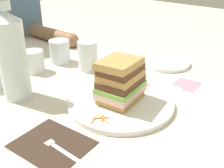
{
  "coord_description": "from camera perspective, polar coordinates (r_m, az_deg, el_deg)",
  "views": [
    {
      "loc": [
        -0.53,
        -0.41,
        0.39
      ],
      "look_at": [
        -0.01,
        0.01,
        0.05
      ],
      "focal_mm": 43.4,
      "sensor_mm": 36.0,
      "label": 1
    }
  ],
  "objects": [
    {
      "name": "ground_plane",
      "position": [
        0.77,
        0.93,
        -3.43
      ],
      "size": [
        3.0,
        3.0,
        0.0
      ],
      "primitive_type": "plane",
      "color": "beige"
    },
    {
      "name": "empty_tumbler_0",
      "position": [
        1.04,
        -10.96,
        6.76
      ],
      "size": [
        0.08,
        0.08,
        0.09
      ],
      "primitive_type": "cylinder",
      "color": "silver",
      "rests_on": "ground_plane"
    },
    {
      "name": "carrot_shred_6",
      "position": [
        0.84,
        6.87,
        0.08
      ],
      "size": [
        0.0,
        0.03,
        0.0
      ],
      "primitive_type": "cylinder",
      "rotation": [
        0.0,
        1.57,
        1.6
      ],
      "color": "orange",
      "rests_on": "main_plate"
    },
    {
      "name": "carrot_shred_7",
      "position": [
        0.83,
        4.13,
        -0.27
      ],
      "size": [
        0.0,
        0.02,
        0.0
      ],
      "primitive_type": "cylinder",
      "rotation": [
        0.0,
        1.57,
        4.69
      ],
      "color": "orange",
      "rests_on": "main_plate"
    },
    {
      "name": "knife",
      "position": [
        0.89,
        9.06,
        0.62
      ],
      "size": [
        0.02,
        0.2,
        0.0
      ],
      "color": "silver",
      "rests_on": "ground_plane"
    },
    {
      "name": "carrot_shred_2",
      "position": [
        0.66,
        -3.86,
        -7.54
      ],
      "size": [
        0.03,
        0.01,
        0.0
      ],
      "primitive_type": "cylinder",
      "rotation": [
        0.0,
        1.57,
        3.46
      ],
      "color": "orange",
      "rests_on": "main_plate"
    },
    {
      "name": "carrot_shred_0",
      "position": [
        0.66,
        -1.52,
        -7.58
      ],
      "size": [
        0.02,
        0.03,
        0.0
      ],
      "primitive_type": "cylinder",
      "rotation": [
        0.0,
        1.57,
        4.33
      ],
      "color": "orange",
      "rests_on": "main_plate"
    },
    {
      "name": "carrot_shred_12",
      "position": [
        0.81,
        5.79,
        -1.0
      ],
      "size": [
        0.02,
        0.02,
        0.0
      ],
      "primitive_type": "cylinder",
      "rotation": [
        0.0,
        1.57,
        2.52
      ],
      "color": "orange",
      "rests_on": "main_plate"
    },
    {
      "name": "main_plate",
      "position": [
        0.75,
        1.79,
        -3.86
      ],
      "size": [
        0.29,
        0.29,
        0.01
      ],
      "primitive_type": "cylinder",
      "color": "white",
      "rests_on": "ground_plane"
    },
    {
      "name": "carrot_shred_11",
      "position": [
        0.82,
        6.84,
        -0.69
      ],
      "size": [
        0.02,
        0.03,
        0.0
      ],
      "primitive_type": "cylinder",
      "rotation": [
        0.0,
        1.57,
        3.97
      ],
      "color": "orange",
      "rests_on": "main_plate"
    },
    {
      "name": "carrot_shred_14",
      "position": [
        0.82,
        5.43,
        -0.48
      ],
      "size": [
        0.02,
        0.03,
        0.0
      ],
      "primitive_type": "cylinder",
      "rotation": [
        0.0,
        1.57,
        5.27
      ],
      "color": "orange",
      "rests_on": "main_plate"
    },
    {
      "name": "juice_glass",
      "position": [
        0.96,
        -5.13,
        5.67
      ],
      "size": [
        0.07,
        0.07,
        0.1
      ],
      "color": "white",
      "rests_on": "ground_plane"
    },
    {
      "name": "carrot_shred_3",
      "position": [
        0.68,
        -2.76,
        -6.45
      ],
      "size": [
        0.01,
        0.03,
        0.0
      ],
      "primitive_type": "cylinder",
      "rotation": [
        0.0,
        1.57,
        1.19
      ],
      "color": "orange",
      "rests_on": "main_plate"
    },
    {
      "name": "carrot_shred_1",
      "position": [
        0.67,
        -2.02,
        -7.15
      ],
      "size": [
        0.02,
        0.02,
        0.0
      ],
      "primitive_type": "cylinder",
      "rotation": [
        0.0,
        1.57,
        3.8
      ],
      "color": "orange",
      "rests_on": "main_plate"
    },
    {
      "name": "carrot_shred_5",
      "position": [
        0.67,
        -2.72,
        -7.16
      ],
      "size": [
        0.03,
        0.02,
        0.0
      ],
      "primitive_type": "cylinder",
      "rotation": [
        0.0,
        1.57,
        5.61
      ],
      "color": "orange",
      "rests_on": "main_plate"
    },
    {
      "name": "carrot_shred_10",
      "position": [
        0.83,
        5.02,
        -0.06
      ],
      "size": [
        0.03,
        0.01,
        0.0
      ],
      "primitive_type": "cylinder",
      "rotation": [
        0.0,
        1.57,
        3.33
      ],
      "color": "orange",
      "rests_on": "main_plate"
    },
    {
      "name": "empty_tumbler_1",
      "position": [
        0.98,
        -16.07,
        4.63
      ],
      "size": [
        0.07,
        0.07,
        0.08
      ],
      "primitive_type": "cylinder",
      "color": "silver",
      "rests_on": "ground_plane"
    },
    {
      "name": "fork",
      "position": [
        0.61,
        -11.16,
        -12.95
      ],
      "size": [
        0.02,
        0.17,
        0.0
      ],
      "color": "silver",
      "rests_on": "napkin_dark"
    },
    {
      "name": "carrot_shred_13",
      "position": [
        0.84,
        5.14,
        0.3
      ],
      "size": [
        0.03,
        0.01,
        0.0
      ],
      "primitive_type": "cylinder",
      "rotation": [
        0.0,
        1.57,
        3.54
      ],
      "color": "orange",
      "rests_on": "main_plate"
    },
    {
      "name": "napkin_pink",
      "position": [
        0.89,
        15.37,
        -0.08
      ],
      "size": [
        0.08,
        0.08,
        0.0
      ],
      "primitive_type": "cube",
      "rotation": [
        0.0,
        0.0,
        0.06
      ],
      "color": "pink",
      "rests_on": "ground_plane"
    },
    {
      "name": "napkin_dark",
      "position": [
        0.63,
        -12.48,
        -12.26
      ],
      "size": [
        0.14,
        0.17,
        0.0
      ],
      "primitive_type": "cube",
      "rotation": [
        0.0,
        0.0,
        0.06
      ],
      "color": "#38281E",
      "rests_on": "ground_plane"
    },
    {
      "name": "carrot_shred_8",
      "position": [
        0.82,
        5.66,
        -0.42
      ],
      "size": [
        0.02,
        0.0,
        0.0
      ],
      "primitive_type": "cylinder",
      "rotation": [
        0.0,
        1.57,
        0.04
      ],
      "color": "orange",
      "rests_on": "main_plate"
    },
    {
      "name": "sandwich",
      "position": [
        0.72,
        1.81,
        0.64
      ],
      "size": [
        0.14,
        0.11,
        0.12
      ],
      "color": "tan",
      "rests_on": "main_plate"
    },
    {
      "name": "side_plate",
      "position": [
        1.04,
        11.24,
        4.54
      ],
      "size": [
        0.18,
        0.18,
        0.01
      ],
      "primitive_type": "cylinder",
      "color": "white",
      "rests_on": "ground_plane"
    },
    {
      "name": "carrot_shred_4",
      "position": [
        0.67,
        -1.29,
        -7.11
      ],
      "size": [
        0.02,
        0.02,
        0.0
      ],
      "primitive_type": "cylinder",
      "rotation": [
        0.0,
        1.57,
        2.31
      ],
      "color": "orange",
      "rests_on": "main_plate"
    },
    {
      "name": "water_bottle",
      "position": [
        0.79,
        -20.31,
        5.75
      ],
      "size": [
        0.08,
        0.08,
        0.29
      ],
      "color": "silver",
      "rests_on": "ground_plane"
    },
    {
      "name": "carrot_shred_9",
      "position": [
        0.84,
        4.51,
        0.22
      ],
      "size": [
        0.02,
        0.01,
        0.0
      ],
      "primitive_type": "cylinder",
      "rotation": [
        0.0,
        1.57,
        5.97
      ],
      "color": "orange",
      "rests_on": "main_plate"
    }
  ]
}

